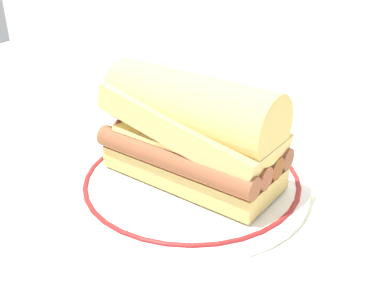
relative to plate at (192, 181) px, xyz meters
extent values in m
plane|color=silver|center=(-0.01, 0.01, -0.01)|extent=(1.50, 1.50, 0.00)
cylinder|color=white|center=(0.00, 0.00, 0.00)|extent=(0.27, 0.27, 0.01)
torus|color=maroon|center=(0.00, 0.00, 0.00)|extent=(0.25, 0.25, 0.01)
cube|color=#D8B865|center=(0.00, 0.00, 0.02)|extent=(0.21, 0.10, 0.03)
cylinder|color=brown|center=(0.00, -0.04, 0.05)|extent=(0.21, 0.03, 0.03)
cylinder|color=#954F36|center=(0.00, -0.01, 0.05)|extent=(0.21, 0.03, 0.03)
cylinder|color=brown|center=(0.00, 0.01, 0.05)|extent=(0.21, 0.03, 0.03)
cylinder|color=brown|center=(0.00, 0.04, 0.05)|extent=(0.21, 0.03, 0.03)
cube|color=#EAD67A|center=(0.00, 0.00, 0.06)|extent=(0.17, 0.09, 0.01)
cube|color=tan|center=(0.00, 0.00, 0.08)|extent=(0.21, 0.10, 0.07)
cylinder|color=#D6BA66|center=(0.00, 0.00, 0.09)|extent=(0.21, 0.08, 0.07)
cylinder|color=silver|center=(-0.19, 0.16, 0.04)|extent=(0.07, 0.07, 0.09)
cylinder|color=gold|center=(-0.19, 0.16, 0.01)|extent=(0.06, 0.06, 0.03)
camera|label=1|loc=(0.26, -0.38, 0.28)|focal=42.81mm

